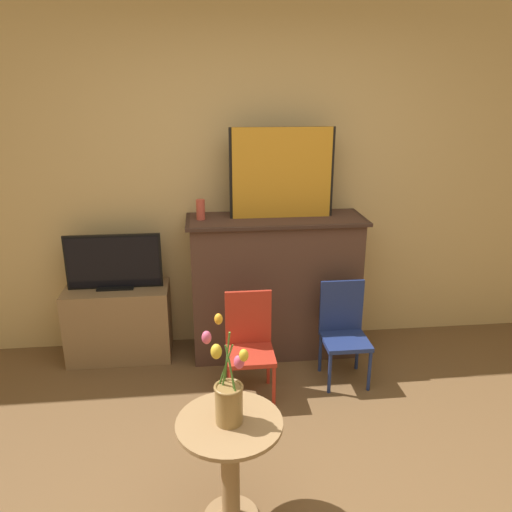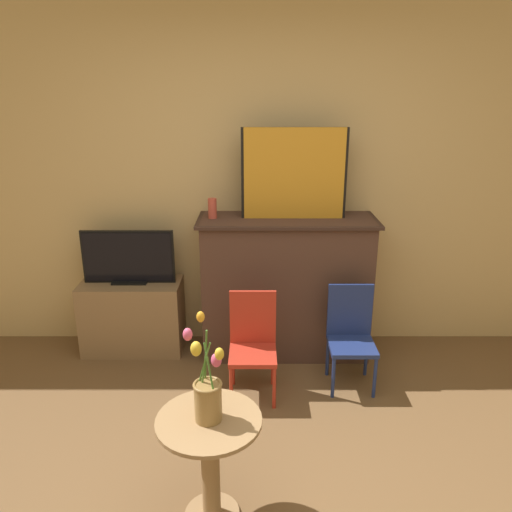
% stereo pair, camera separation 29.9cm
% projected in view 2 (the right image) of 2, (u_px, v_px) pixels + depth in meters
% --- Properties ---
extents(wall_back, '(8.00, 0.06, 2.70)m').
position_uv_depth(wall_back, '(263.00, 176.00, 3.81)').
color(wall_back, tan).
rests_on(wall_back, ground).
extents(fireplace_mantel, '(1.31, 0.48, 1.09)m').
position_uv_depth(fireplace_mantel, '(285.00, 285.00, 3.82)').
color(fireplace_mantel, '#4C3328').
rests_on(fireplace_mantel, ground).
extents(painting, '(0.76, 0.03, 0.65)m').
position_uv_depth(painting, '(293.00, 174.00, 3.56)').
color(painting, black).
rests_on(painting, fireplace_mantel).
extents(mantel_candle, '(0.06, 0.06, 0.15)m').
position_uv_depth(mantel_candle, '(211.00, 208.00, 3.63)').
color(mantel_candle, '#CC4C3D').
rests_on(mantel_candle, fireplace_mantel).
extents(tv_stand, '(0.77, 0.37, 0.57)m').
position_uv_depth(tv_stand, '(132.00, 316.00, 3.92)').
color(tv_stand, olive).
rests_on(tv_stand, ground).
extents(tv_monitor, '(0.70, 0.12, 0.41)m').
position_uv_depth(tv_monitor, '(127.00, 258.00, 3.77)').
color(tv_monitor, black).
rests_on(tv_monitor, tv_stand).
extents(chair_red, '(0.31, 0.31, 0.71)m').
position_uv_depth(chair_red, '(252.00, 340.00, 3.34)').
color(chair_red, '#B22D1E').
rests_on(chair_red, ground).
extents(chair_blue, '(0.31, 0.31, 0.71)m').
position_uv_depth(chair_blue, '(350.00, 332.00, 3.46)').
color(chair_blue, navy).
rests_on(chair_blue, ground).
extents(side_table, '(0.49, 0.49, 0.57)m').
position_uv_depth(side_table, '(209.00, 455.00, 2.33)').
color(side_table, '#99754C').
rests_on(side_table, ground).
extents(vase_tulips, '(0.19, 0.23, 0.48)m').
position_uv_depth(vase_tulips, '(206.00, 391.00, 2.22)').
color(vase_tulips, olive).
rests_on(vase_tulips, side_table).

